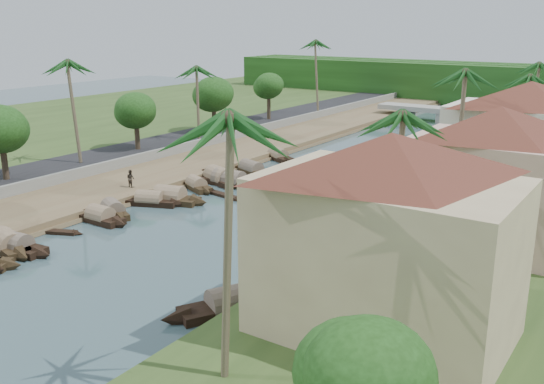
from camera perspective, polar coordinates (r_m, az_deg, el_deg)
The scene contains 40 objects.
ground at distance 44.03m, azimuth -11.99°, elevation -6.37°, with size 220.00×220.00×0.00m, color #3A5258.
left_bank at distance 68.23m, azimuth -9.44°, elevation 2.05°, with size 10.00×180.00×0.80m, color brown.
right_bank at distance 51.64m, azimuth 20.24°, elevation -2.99°, with size 16.00×180.00×1.20m, color #2C431B.
road at distance 74.14m, azimuth -14.25°, elevation 3.11°, with size 8.00×180.00×1.40m, color black.
retaining_wall at distance 70.91m, azimuth -11.95°, elevation 3.22°, with size 0.40×180.00×1.10m, color slate.
treeline at distance 131.98m, azimuth 21.07°, elevation 9.38°, with size 120.00×14.00×8.00m.
bridge at distance 105.34m, azimuth 17.34°, elevation 7.09°, with size 28.00×4.00×2.40m.
building_near at distance 29.85m, azimuth 10.71°, elevation -4.00°, with size 14.85×14.85×10.20m.
building_mid at distance 44.30m, azimuth 20.22°, elevation 1.46°, with size 14.11×14.11×9.70m.
building_far at distance 57.87m, azimuth 22.75°, elevation 4.64°, with size 15.59×15.59×10.20m.
sampan_3 at distance 48.62m, azimuth -23.12°, elevation -4.68°, with size 7.73×2.32×2.07m.
sampan_4 at distance 49.14m, azimuth -23.64°, elevation -4.52°, with size 7.81×3.34×2.18m.
sampan_5 at distance 53.05m, azimuth -15.82°, elevation -2.32°, with size 6.28×1.83×2.03m.
sampan_6 at distance 54.58m, azimuth -14.74°, elevation -1.73°, with size 6.47×4.12×1.97m.
sampan_7 at distance 56.88m, azimuth -11.42°, elevation -0.81°, with size 7.10×4.03×1.93m.
sampan_8 at distance 57.35m, azimuth -9.58°, elevation -0.57°, with size 8.01×3.77×2.39m.
sampan_9 at distance 62.79m, azimuth -4.07°, elevation 1.05°, with size 9.67×2.14×2.41m.
sampan_10 at distance 61.52m, azimuth -7.14°, elevation 0.64°, with size 6.34×3.79×1.81m.
sampan_11 at distance 63.90m, azimuth -5.02°, elevation 1.29°, with size 8.85×4.48×2.46m.
sampan_12 at distance 67.70m, azimuth -1.97°, elevation 2.15°, with size 8.18×4.13×1.98m.
sampan_13 at distance 74.31m, azimuth 0.58°, elevation 3.39°, with size 7.02×4.55×1.99m.
sampan_14 at distance 36.10m, azimuth -3.56°, elevation -10.44°, with size 5.95×8.83×2.22m.
sampan_15 at distance 42.23m, azimuth 1.49°, elevation -6.40°, with size 2.21×7.46×2.00m.
sampan_16 at distance 60.48m, azimuth 13.80°, elevation 0.03°, with size 1.63×7.27×1.83m.
canoe_1 at distance 51.44m, azimuth -19.66°, elevation -3.59°, with size 4.62×2.62×0.76m.
canoe_2 at distance 58.61m, azimuth -4.45°, elevation -0.36°, with size 5.35×1.66×0.77m.
palm_0 at distance 23.95m, azimuth -4.82°, elevation 6.43°, with size 3.20×3.20×13.13m.
palm_1 at distance 37.07m, azimuth 11.78°, elevation 6.85°, with size 3.20×3.20×11.39m.
palm_2 at distance 52.32m, azimuth 17.71°, elevation 10.44°, with size 3.20×3.20×12.77m.
palm_3 at distance 69.26m, azimuth 22.70°, elevation 9.85°, with size 3.20×3.20×11.20m.
palm_5 at distance 68.41m, azimuth -18.38°, elevation 11.32°, with size 3.20×3.20×12.37m.
palm_6 at distance 79.28m, azimuth -7.10°, elevation 11.37°, with size 3.20×3.20×10.78m.
palm_7 at distance 85.18m, azimuth 23.65°, elevation 10.82°, with size 3.20×3.20×11.49m.
palm_8 at distance 101.62m, azimuth 4.41°, elevation 13.78°, with size 3.20×3.20×13.34m.
tree_2 at distance 64.01m, azimuth -24.18°, elevation 5.34°, with size 5.36×5.36×7.14m.
tree_3 at distance 74.67m, azimuth -12.71°, elevation 7.42°, with size 4.91×4.91×6.67m.
tree_4 at distance 85.22m, azimuth -5.53°, elevation 9.07°, with size 5.50×5.50×7.43m.
tree_5 at distance 96.05m, azimuth -0.31°, elevation 9.89°, with size 4.50×4.50×7.03m.
tree_7 at distance 19.69m, azimuth 8.63°, elevation -16.67°, with size 4.03×4.03×6.40m.
person_far at distance 60.31m, azimuth -13.17°, elevation 1.26°, with size 0.83×0.65×1.71m, color #3A3128.
Camera 1 is at (29.83, -27.97, 16.34)m, focal length 40.00 mm.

